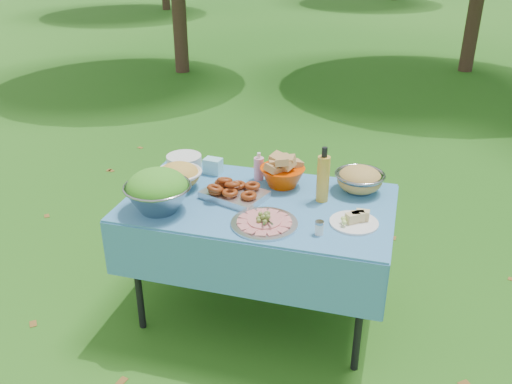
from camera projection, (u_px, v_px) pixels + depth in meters
ground at (259, 311)px, 3.32m from camera, size 80.00×80.00×0.00m
picnic_table at (259, 259)px, 3.16m from camera, size 1.46×0.86×0.76m
salad_bowl at (158, 191)px, 2.84m from camera, size 0.36×0.36×0.23m
pasta_bowl_white at (179, 175)px, 3.12m from camera, size 0.29×0.29×0.15m
plate_stack at (184, 162)px, 3.36m from camera, size 0.28×0.28×0.09m
wipes_box at (213, 166)px, 3.30m from camera, size 0.11×0.09×0.10m
sanitizer_bottle at (259, 166)px, 3.21m from camera, size 0.07×0.07×0.17m
bread_bowl at (283, 172)px, 3.13m from camera, size 0.34×0.34×0.17m
pasta_bowl_steel at (360, 179)px, 3.07m from camera, size 0.30×0.30×0.15m
fried_tray at (234, 192)px, 3.01m from camera, size 0.39×0.33×0.08m
charcuterie_platter at (264, 218)px, 2.74m from camera, size 0.45×0.45×0.08m
oil_bottle at (323, 174)px, 2.93m from camera, size 0.08×0.08×0.31m
cheese_plate at (354, 218)px, 2.75m from camera, size 0.32×0.32×0.07m
shaker at (319, 228)px, 2.65m from camera, size 0.06×0.06×0.07m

